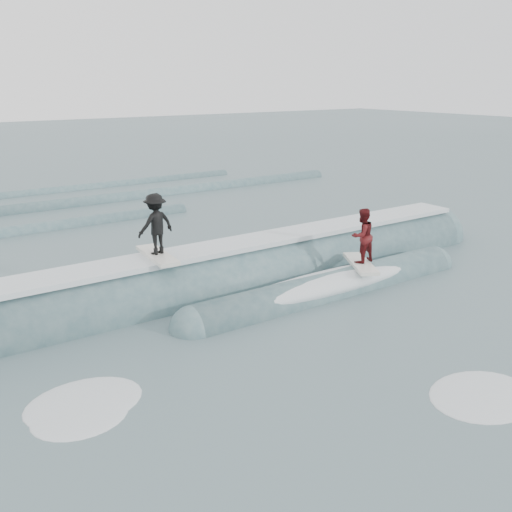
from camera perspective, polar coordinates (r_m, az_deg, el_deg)
ground at (r=14.05m, az=7.70°, el=-7.56°), size 160.00×160.00×0.00m
breaking_wave at (r=17.05m, az=-0.44°, el=-2.71°), size 20.29×3.98×2.40m
surfer_black at (r=15.40m, az=-9.99°, el=2.89°), size 1.15×2.04×1.74m
surfer_red at (r=16.90m, az=10.55°, el=1.68°), size 1.44×2.02×1.71m
whitewater at (r=11.93m, az=6.44°, el=-12.29°), size 13.90×5.89×0.10m
far_swells at (r=28.67m, az=-18.30°, el=4.59°), size 33.67×8.65×0.80m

